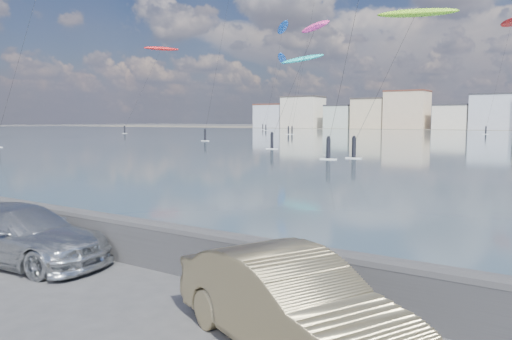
{
  "coord_description": "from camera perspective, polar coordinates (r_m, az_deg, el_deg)",
  "views": [
    {
      "loc": [
        7.11,
        -5.12,
        3.3
      ],
      "look_at": [
        1.0,
        4.0,
        2.2
      ],
      "focal_mm": 35.0,
      "sensor_mm": 36.0,
      "label": 1
    }
  ],
  "objects": [
    {
      "name": "seawall",
      "position": [
        10.91,
        -8.29,
        -8.76
      ],
      "size": [
        400.0,
        0.36,
        1.08
      ],
      "color": "#28282B",
      "rests_on": "ground"
    },
    {
      "name": "kitesurfer_13",
      "position": [
        140.35,
        27.17,
        14.69
      ],
      "size": [
        8.07,
        14.67,
        28.05
      ],
      "color": "red",
      "rests_on": "ground"
    },
    {
      "name": "car_silver",
      "position": [
        12.84,
        -25.35,
        -6.67
      ],
      "size": [
        4.82,
        2.53,
        1.33
      ],
      "primitive_type": "imported",
      "rotation": [
        0.0,
        0.0,
        1.72
      ],
      "color": "#B7BBBF",
      "rests_on": "ground"
    },
    {
      "name": "kitesurfer_1",
      "position": [
        172.46,
        3.06,
        15.85
      ],
      "size": [
        8.9,
        14.74,
        36.15
      ],
      "color": "blue",
      "rests_on": "ground"
    },
    {
      "name": "kitesurfer_3",
      "position": [
        68.34,
        6.79,
        15.75
      ],
      "size": [
        2.35,
        15.55,
        17.29
      ],
      "color": "#E5338C",
      "rests_on": "ground"
    },
    {
      "name": "car_champagne",
      "position": [
        7.38,
        3.84,
        -14.87
      ],
      "size": [
        4.52,
        3.06,
        1.41
      ],
      "primitive_type": "imported",
      "rotation": [
        0.0,
        0.0,
        1.17
      ],
      "color": "tan",
      "rests_on": "ground"
    },
    {
      "name": "kitesurfer_6",
      "position": [
        126.12,
        5.36,
        12.47
      ],
      "size": [
        10.32,
        13.38,
        20.24
      ],
      "color": "#19BFBF",
      "rests_on": "ground"
    },
    {
      "name": "kitesurfer_10",
      "position": [
        137.43,
        -10.8,
        13.37
      ],
      "size": [
        7.22,
        16.62,
        22.77
      ],
      "color": "red",
      "rests_on": "ground"
    },
    {
      "name": "ground",
      "position": [
        9.36,
        -19.78,
        -15.26
      ],
      "size": [
        700.0,
        700.0,
        0.0
      ],
      "primitive_type": "plane",
      "color": "#333335",
      "rests_on": "ground"
    },
    {
      "name": "kitesurfer_11",
      "position": [
        187.79,
        2.99,
        12.5
      ],
      "size": [
        5.84,
        15.94,
        28.06
      ],
      "color": "blue",
      "rests_on": "ground"
    },
    {
      "name": "kitesurfer_14",
      "position": [
        57.2,
        17.77,
        16.54
      ],
      "size": [
        8.7,
        15.12,
        15.44
      ],
      "color": "#8CD826",
      "rests_on": "ground"
    }
  ]
}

